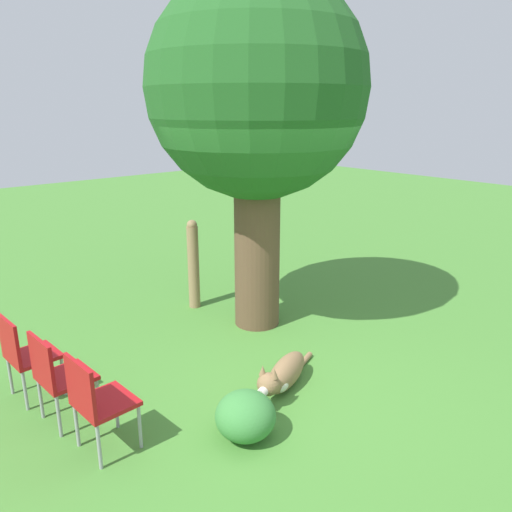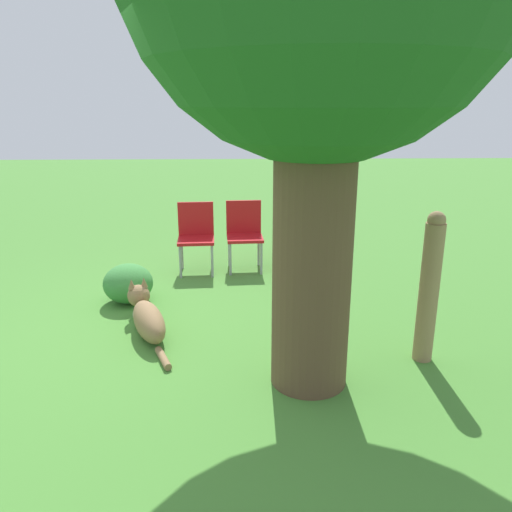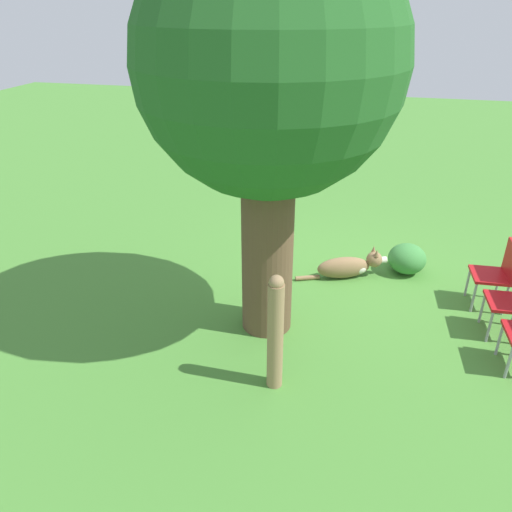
% 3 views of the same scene
% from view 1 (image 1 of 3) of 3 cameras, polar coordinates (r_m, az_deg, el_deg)
% --- Properties ---
extents(ground_plane, '(30.00, 30.00, 0.00)m').
position_cam_1_polar(ground_plane, '(5.50, 2.23, -12.71)').
color(ground_plane, '#478433').
extents(oak_tree, '(2.55, 2.55, 4.18)m').
position_cam_1_polar(oak_tree, '(5.97, 0.13, 17.99)').
color(oak_tree, brown).
rests_on(oak_tree, ground_plane).
extents(dog, '(1.20, 0.58, 0.42)m').
position_cam_1_polar(dog, '(5.07, 3.13, -13.39)').
color(dog, olive).
rests_on(dog, ground_plane).
extents(fence_post, '(0.16, 0.16, 1.24)m').
position_cam_1_polar(fence_post, '(6.89, -7.17, -0.89)').
color(fence_post, '#937551').
rests_on(fence_post, ground_plane).
extents(red_chair_0, '(0.44, 0.46, 0.86)m').
position_cam_1_polar(red_chair_0, '(4.29, -17.86, -15.23)').
color(red_chair_0, '#B21419').
rests_on(red_chair_0, ground_plane).
extents(red_chair_1, '(0.44, 0.46, 0.86)m').
position_cam_1_polar(red_chair_1, '(4.76, -21.82, -12.30)').
color(red_chair_1, '#B21419').
rests_on(red_chair_1, ground_plane).
extents(red_chair_2, '(0.44, 0.46, 0.86)m').
position_cam_1_polar(red_chair_2, '(5.25, -24.99, -9.86)').
color(red_chair_2, '#B21419').
rests_on(red_chair_2, ground_plane).
extents(low_shrub, '(0.52, 0.52, 0.41)m').
position_cam_1_polar(low_shrub, '(4.41, -1.21, -17.79)').
color(low_shrub, '#3D843D').
rests_on(low_shrub, ground_plane).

